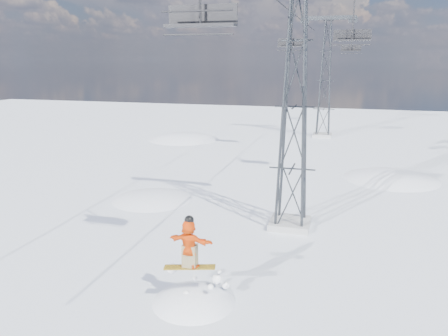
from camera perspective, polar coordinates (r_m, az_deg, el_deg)
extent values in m
plane|color=white|center=(13.59, 0.46, -19.37)|extent=(120.00, 120.00, 0.00)
sphere|color=white|center=(27.70, -8.65, -19.27)|extent=(16.00, 16.00, 16.00)
sphere|color=white|center=(33.70, 19.48, -17.13)|extent=(20.00, 20.00, 20.00)
sphere|color=white|center=(45.40, -4.97, -9.24)|extent=(22.00, 22.00, 22.00)
cube|color=#999999|center=(20.44, 8.61, -7.17)|extent=(1.80, 1.80, 0.30)
cube|color=#999999|center=(44.62, 12.71, 4.21)|extent=(1.80, 1.80, 0.30)
cube|color=#2D3034|center=(44.17, 13.52, 18.54)|extent=(5.00, 0.35, 0.35)
cube|color=#2D3034|center=(44.32, 10.51, 18.41)|extent=(0.80, 0.25, 0.50)
cube|color=#2D3034|center=(44.10, 16.50, 18.11)|extent=(0.80, 0.25, 0.50)
cylinder|color=black|center=(30.95, 7.96, 20.13)|extent=(0.06, 51.00, 0.06)
cylinder|color=black|center=(30.64, 16.65, 19.77)|extent=(0.06, 51.00, 0.06)
cube|color=gold|center=(13.63, -4.51, -12.79)|extent=(1.59, 0.64, 0.10)
imported|color=#F54E0A|center=(13.30, -4.58, -9.80)|extent=(1.43, 0.56, 1.51)
cube|color=olive|center=(13.47, -4.54, -11.39)|extent=(0.45, 0.35, 0.70)
sphere|color=black|center=(13.02, -4.64, -6.84)|extent=(0.28, 0.28, 0.28)
cube|color=black|center=(13.69, -3.12, 18.10)|extent=(2.17, 0.49, 0.09)
cube|color=black|center=(13.94, -2.81, 19.37)|extent=(2.17, 0.07, 0.60)
cylinder|color=black|center=(13.42, -3.50, 17.01)|extent=(2.17, 0.07, 0.07)
cylinder|color=black|center=(13.42, -3.62, 19.80)|extent=(2.17, 0.05, 0.05)
cylinder|color=black|center=(26.93, 16.54, 18.18)|extent=(0.08, 0.08, 2.31)
cube|color=black|center=(26.86, 16.36, 15.72)|extent=(2.10, 0.47, 0.08)
cube|color=black|center=(27.10, 16.41, 16.37)|extent=(2.10, 0.06, 0.58)
cylinder|color=black|center=(26.59, 16.32, 15.18)|extent=(2.10, 0.06, 0.06)
cylinder|color=black|center=(26.56, 16.42, 16.54)|extent=(2.10, 0.05, 0.05)
cylinder|color=black|center=(35.11, 8.91, 17.37)|extent=(0.09, 0.09, 2.42)
cube|color=black|center=(35.06, 8.83, 15.40)|extent=(2.20, 0.50, 0.09)
cube|color=black|center=(35.31, 8.90, 15.92)|extent=(2.20, 0.07, 0.61)
cylinder|color=black|center=(34.78, 8.76, 14.96)|extent=(2.20, 0.07, 0.07)
cylinder|color=black|center=(34.75, 8.79, 16.05)|extent=(2.20, 0.06, 0.06)
cylinder|color=black|center=(53.00, 16.33, 15.79)|extent=(0.09, 0.09, 2.45)
cube|color=black|center=(52.97, 16.24, 14.47)|extent=(2.23, 0.50, 0.09)
cube|color=black|center=(53.22, 16.26, 14.82)|extent=(2.23, 0.07, 0.61)
cylinder|color=black|center=(52.68, 16.22, 14.17)|extent=(2.23, 0.07, 0.07)
cylinder|color=black|center=(52.64, 16.27, 14.90)|extent=(2.23, 0.06, 0.06)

